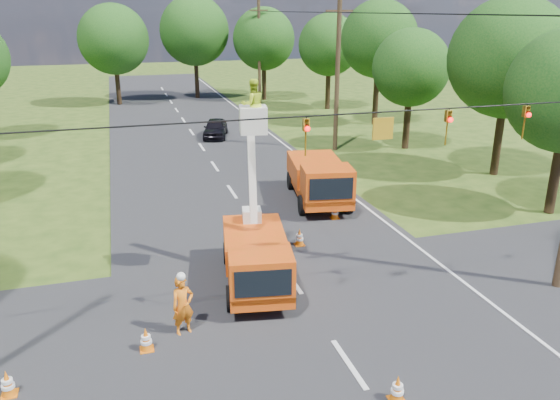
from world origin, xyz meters
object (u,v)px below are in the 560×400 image
object	(u,v)px
pole_right_mid	(337,72)
tree_far_c	(264,39)
tree_right_d	(379,39)
tree_right_e	(329,45)
traffic_cone_7	(307,167)
traffic_cone_2	(299,237)
distant_car	(215,128)
tree_far_a	(113,39)
traffic_cone_5	(7,384)
bucket_truck	(256,245)
tree_far_b	(194,31)
tree_right_b	(509,58)
ground_worker	(183,306)
tree_right_c	(411,68)
traffic_cone_3	(335,212)
traffic_cone_4	(146,339)
traffic_cone_8	(397,389)
pole_right_far	(259,50)
second_truck	(319,179)

from	to	relation	value
pole_right_mid	tree_far_c	xyz separation A→B (m)	(1.00, 22.00, 0.96)
tree_right_d	tree_right_e	distance (m)	8.11
traffic_cone_7	tree_right_d	bearing A→B (deg)	49.90
traffic_cone_2	tree_far_c	distance (m)	37.66
distant_car	tree_far_a	size ratio (longest dim) A/B	0.42
traffic_cone_5	tree_right_e	xyz separation A→B (m)	(22.20, 35.76, 5.45)
bucket_truck	pole_right_mid	xyz separation A→B (m)	(9.73, 16.97, 3.64)
pole_right_mid	tree_far_b	world-z (taller)	tree_far_b
pole_right_mid	tree_right_b	world-z (taller)	pole_right_mid
traffic_cone_2	traffic_cone_7	world-z (taller)	same
tree_right_d	tree_far_b	xyz separation A→B (m)	(-11.80, 18.00, 0.13)
traffic_cone_2	traffic_cone_7	xyz separation A→B (m)	(3.65, 9.48, 0.00)
ground_worker	tree_right_c	bearing A→B (deg)	28.74
ground_worker	tree_right_b	bearing A→B (deg)	12.66
tree_far_b	traffic_cone_3	bearing A→B (deg)	-89.00
traffic_cone_4	traffic_cone_7	size ratio (longest dim) A/B	1.00
traffic_cone_2	traffic_cone_4	size ratio (longest dim) A/B	1.00
ground_worker	traffic_cone_3	bearing A→B (deg)	25.62
pole_right_mid	tree_far_a	bearing A→B (deg)	120.41
tree_far_a	ground_worker	bearing A→B (deg)	-88.60
traffic_cone_5	tree_far_b	world-z (taller)	tree_far_b
ground_worker	distant_car	bearing A→B (deg)	59.77
distant_car	tree_right_b	size ratio (longest dim) A/B	0.41
tree_right_d	tree_far_c	xyz separation A→B (m)	(-5.30, 15.00, -0.62)
traffic_cone_5	pole_right_mid	xyz separation A→B (m)	(16.90, 20.76, 4.75)
traffic_cone_7	tree_right_e	world-z (taller)	tree_right_e
traffic_cone_5	traffic_cone_8	bearing A→B (deg)	-17.75
tree_right_c	tree_far_c	bearing A→B (deg)	99.14
tree_far_c	pole_right_far	bearing A→B (deg)	-116.57
second_truck	pole_right_mid	world-z (taller)	pole_right_mid
bucket_truck	tree_right_b	world-z (taller)	tree_right_b
traffic_cone_2	tree_far_b	distance (m)	39.86
bucket_truck	tree_far_a	world-z (taller)	tree_far_a
traffic_cone_2	tree_right_c	bearing A→B (deg)	47.93
traffic_cone_7	tree_far_c	world-z (taller)	tree_far_c
tree_far_c	tree_right_b	bearing A→B (deg)	-79.61
distant_car	pole_right_mid	bearing A→B (deg)	-24.78
traffic_cone_5	tree_far_a	distance (m)	44.28
tree_far_b	tree_right_b	bearing A→B (deg)	-70.02
ground_worker	tree_far_b	distance (m)	45.17
tree_right_e	tree_right_d	bearing A→B (deg)	-82.87
pole_right_far	tree_far_b	world-z (taller)	tree_far_b
tree_far_c	traffic_cone_5	bearing A→B (deg)	-112.72
ground_worker	distant_car	xyz separation A→B (m)	(5.46, 25.19, -0.23)
distant_car	tree_right_c	bearing A→B (deg)	-15.14
tree_far_a	tree_far_c	xyz separation A→B (m)	(14.50, -1.00, -0.13)
second_truck	tree_far_c	distance (m)	32.47
traffic_cone_4	traffic_cone_2	bearing A→B (deg)	41.31
ground_worker	tree_right_d	xyz separation A→B (m)	(18.77, 26.24, 5.77)
tree_right_c	tree_right_e	size ratio (longest dim) A/B	0.91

